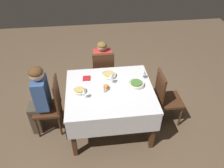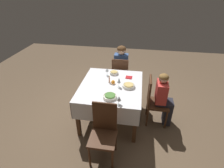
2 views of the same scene
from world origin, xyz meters
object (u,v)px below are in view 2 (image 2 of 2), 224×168
Objects in this scene: napkin_red_folded at (129,77)px; wine_glass_west at (119,99)px; dining_table at (111,90)px; bowl_east at (114,73)px; chair_east at (120,75)px; person_adult_denim at (121,66)px; chair_south at (154,100)px; wine_glass_south at (119,81)px; wine_glass_east at (107,70)px; bowl_west at (110,96)px; bowl_south at (129,86)px; person_child_red at (164,98)px; candle_centerpiece at (109,80)px; orange_fruit at (113,82)px; chair_west at (104,131)px.

wine_glass_west is at bearing 174.08° from napkin_red_folded.
dining_table is 7.01× the size of bowl_east.
chair_east is 0.81× the size of person_adult_denim.
chair_south reaches higher than dining_table.
wine_glass_south is at bearing 94.13° from person_adult_denim.
person_adult_denim is 7.63× the size of wine_glass_east.
bowl_west is at bearing 160.86° from napkin_red_folded.
dining_table is 5.55× the size of bowl_south.
chair_south is 0.55m from bowl_south.
chair_south is 0.89m from bowl_west.
wine_glass_east is at bearing 13.98° from bowl_west.
wine_glass_west is 0.85m from napkin_red_folded.
bowl_west reaches higher than dining_table.
person_child_red reaches higher than candle_centerpiece.
person_child_red is 5.94× the size of wine_glass_south.
dining_table is 1.00m from person_adult_denim.
wine_glass_south is (-0.89, -0.08, 0.38)m from chair_east.
wine_glass_west is 2.05× the size of orange_fruit.
bowl_west is (-0.41, 0.74, 0.28)m from chair_south.
dining_table is at bearing 74.68° from wine_glass_south.
person_child_red reaches higher than wine_glass_west.
bowl_west is (-1.39, 0.02, 0.13)m from person_adult_denim.
dining_table is 0.27m from wine_glass_south.
bowl_south is at bearing -129.51° from wine_glass_east.
candle_centerpiece is (-0.92, 0.11, 0.15)m from person_adult_denim.
person_child_red is (0.88, -0.91, 0.07)m from chair_west.
wine_glass_east is 0.94m from wine_glass_west.
bowl_east is 0.49m from wine_glass_south.
bowl_south is 3.15× the size of orange_fruit.
person_child_red reaches higher than bowl_west.
wine_glass_east is at bearing 67.93° from chair_east.
wine_glass_east is (-0.07, 0.13, 0.08)m from bowl_east.
candle_centerpiece is (-0.77, 0.11, 0.31)m from chair_east.
bowl_south is at bearing -93.67° from dining_table.
person_child_red is 0.94m from orange_fruit.
bowl_east is at bearing -61.59° from wine_glass_east.
wine_glass_west is (-0.50, 0.11, 0.07)m from bowl_south.
wine_glass_south is (-1.04, -0.08, 0.22)m from person_adult_denim.
chair_west is at bearing -175.29° from candle_centerpiece.
chair_west is at bearing -179.73° from orange_fruit.
chair_east is 5.34× the size of wine_glass_south.
chair_south reaches higher than wine_glass_east.
dining_table is at bearing 86.13° from person_adult_denim.
bowl_west is at bearing 114.87° from person_child_red.
bowl_west is at bearing -168.89° from candle_centerpiece.
chair_east is 0.90× the size of person_child_red.
chair_east reaches higher than orange_fruit.
person_child_red is 5.88× the size of bowl_east.
wine_glass_east is at bearing 70.69° from chair_south.
bowl_west is at bearing -175.88° from bowl_east.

